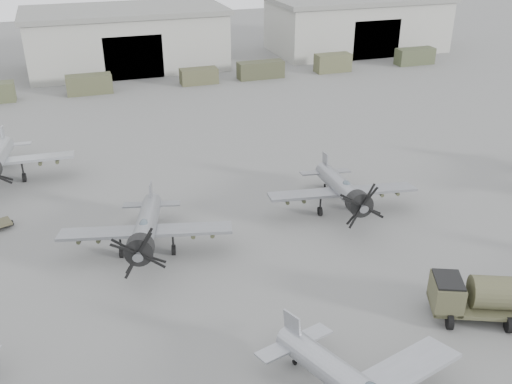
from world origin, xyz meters
TOP-DOWN VIEW (x-y plane):
  - ground at (0.00, 0.00)m, footprint 220.00×220.00m
  - hangar_center at (0.00, 61.96)m, footprint 29.00×14.80m
  - hangar_right at (38.00, 61.96)m, footprint 29.00×14.80m
  - support_truck_3 at (-6.61, 50.00)m, footprint 5.75×2.20m
  - support_truck_4 at (7.91, 50.00)m, footprint 5.05×2.20m
  - support_truck_5 at (16.84, 50.00)m, footprint 6.52×2.20m
  - support_truck_6 at (28.04, 50.00)m, footprint 5.23×2.20m
  - support_truck_7 at (41.93, 50.00)m, footprint 6.00×2.20m
  - aircraft_mid_1 at (-5.72, 8.78)m, footprint 11.85×10.67m
  - aircraft_mid_2 at (9.71, 9.98)m, footprint 11.73×10.55m
  - fuel_tanker at (12.17, -4.24)m, footprint 7.50×5.02m

SIDE VIEW (x-z plane):
  - ground at x=0.00m, z-range 0.00..0.00m
  - support_truck_4 at x=7.91m, z-range 0.00..2.09m
  - support_truck_5 at x=16.84m, z-range 0.00..2.35m
  - support_truck_3 at x=-6.61m, z-range 0.00..2.45m
  - support_truck_7 at x=41.93m, z-range 0.00..2.45m
  - support_truck_6 at x=28.04m, z-range 0.00..2.61m
  - fuel_tanker at x=12.17m, z-range 0.20..2.96m
  - aircraft_mid_2 at x=9.71m, z-range -0.21..4.44m
  - aircraft_mid_1 at x=-5.72m, z-range -0.21..4.50m
  - hangar_center at x=0.00m, z-range 0.02..8.72m
  - hangar_right at x=38.00m, z-range 0.02..8.72m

